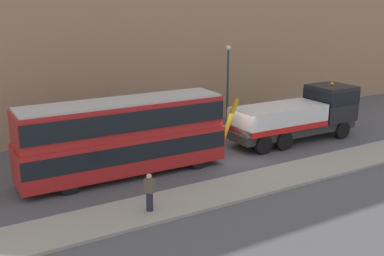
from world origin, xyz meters
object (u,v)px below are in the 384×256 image
at_px(recovery_tow_truck, 300,114).
at_px(double_decker_bus, 124,135).
at_px(pedestrian_onlooker, 149,193).
at_px(street_lamp, 228,78).

bearing_deg(recovery_tow_truck, double_decker_bus, -178.83).
height_order(pedestrian_onlooker, street_lamp, street_lamp).
xyz_separation_m(double_decker_bus, pedestrian_onlooker, (-0.92, -4.90, -1.25)).
height_order(recovery_tow_truck, pedestrian_onlooker, recovery_tow_truck).
bearing_deg(street_lamp, pedestrian_onlooker, -137.26).
xyz_separation_m(recovery_tow_truck, double_decker_bus, (-12.33, 0.01, 0.47)).
height_order(recovery_tow_truck, street_lamp, street_lamp).
distance_m(double_decker_bus, street_lamp, 12.22).
height_order(recovery_tow_truck, double_decker_bus, double_decker_bus).
bearing_deg(recovery_tow_truck, pedestrian_onlooker, -158.54).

